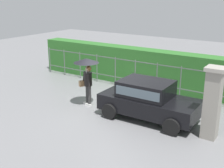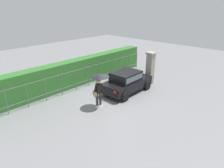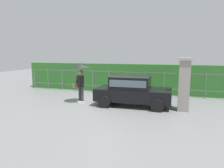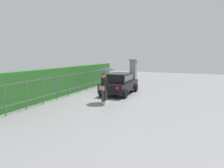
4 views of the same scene
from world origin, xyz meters
TOP-DOWN VIEW (x-y plane):
  - ground_plane at (0.00, 0.00)m, footprint 40.00×40.00m
  - car at (1.52, 0.04)m, footprint 3.77×1.92m
  - pedestrian at (-1.22, -0.18)m, footprint 1.04×1.04m
  - gate_pillar at (3.96, -0.21)m, footprint 0.60×0.60m
  - fence_section at (-0.03, 2.84)m, footprint 12.93×0.05m
  - hedge_row at (-0.03, 3.67)m, footprint 13.88×0.90m

SIDE VIEW (x-z plane):
  - ground_plane at x=0.00m, z-range 0.00..0.00m
  - car at x=1.52m, z-range 0.06..1.54m
  - fence_section at x=-0.03m, z-range 0.08..1.58m
  - hedge_row at x=-0.03m, z-range 0.00..1.90m
  - gate_pillar at x=3.96m, z-range 0.03..2.45m
  - pedestrian at x=-1.22m, z-range 0.51..2.57m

